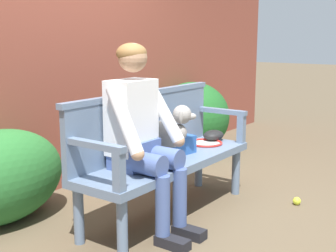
# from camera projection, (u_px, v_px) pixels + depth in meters

# --- Properties ---
(ground_plane) EXTENTS (40.00, 40.00, 0.00)m
(ground_plane) POSITION_uv_depth(u_px,v_px,m) (168.00, 215.00, 3.59)
(ground_plane) COLOR brown
(brick_garden_fence) EXTENTS (8.00, 0.30, 2.57)m
(brick_garden_fence) POSITION_uv_depth(u_px,v_px,m) (49.00, 46.00, 4.10)
(brick_garden_fence) COLOR brown
(brick_garden_fence) RESTS_ON ground
(hedge_bush_mid_left) EXTENTS (0.95, 0.87, 0.84)m
(hedge_bush_mid_left) POSITION_uv_depth(u_px,v_px,m) (192.00, 117.00, 5.48)
(hedge_bush_mid_left) COLOR #1E5B23
(hedge_bush_mid_left) RESTS_ON ground
(hedge_bush_far_right) EXTENTS (1.05, 0.64, 0.70)m
(hedge_bush_far_right) POSITION_uv_depth(u_px,v_px,m) (0.00, 177.00, 3.39)
(hedge_bush_far_right) COLOR #286B2D
(hedge_bush_far_right) RESTS_ON ground
(garden_bench) EXTENTS (1.66, 0.51, 0.46)m
(garden_bench) POSITION_uv_depth(u_px,v_px,m) (168.00, 166.00, 3.51)
(garden_bench) COLOR slate
(garden_bench) RESTS_ON ground
(bench_backrest) EXTENTS (1.70, 0.06, 0.50)m
(bench_backrest) POSITION_uv_depth(u_px,v_px,m) (145.00, 122.00, 3.58)
(bench_backrest) COLOR slate
(bench_backrest) RESTS_ON garden_bench
(bench_armrest_left_end) EXTENTS (0.06, 0.51, 0.28)m
(bench_armrest_left_end) POSITION_uv_depth(u_px,v_px,m) (103.00, 156.00, 2.78)
(bench_armrest_left_end) COLOR slate
(bench_armrest_left_end) RESTS_ON garden_bench
(bench_armrest_right_end) EXTENTS (0.06, 0.51, 0.28)m
(bench_armrest_right_end) POSITION_uv_depth(u_px,v_px,m) (229.00, 118.00, 4.04)
(bench_armrest_right_end) COLOR slate
(bench_armrest_right_end) RESTS_ON garden_bench
(person_seated) EXTENTS (0.56, 0.65, 1.33)m
(person_seated) POSITION_uv_depth(u_px,v_px,m) (141.00, 131.00, 3.17)
(person_seated) COLOR black
(person_seated) RESTS_ON ground
(dog_on_bench) EXTENTS (0.32, 0.38, 0.41)m
(dog_on_bench) POSITION_uv_depth(u_px,v_px,m) (169.00, 131.00, 3.48)
(dog_on_bench) COLOR gray
(dog_on_bench) RESTS_ON garden_bench
(tennis_racket) EXTENTS (0.33, 0.58, 0.03)m
(tennis_racket) POSITION_uv_depth(u_px,v_px,m) (203.00, 143.00, 3.97)
(tennis_racket) COLOR red
(tennis_racket) RESTS_ON garden_bench
(baseball_glove) EXTENTS (0.23, 0.19, 0.09)m
(baseball_glove) POSITION_uv_depth(u_px,v_px,m) (214.00, 135.00, 4.09)
(baseball_glove) COLOR black
(baseball_glove) RESTS_ON garden_bench
(sports_bag) EXTENTS (0.30, 0.23, 0.14)m
(sports_bag) POSITION_uv_depth(u_px,v_px,m) (176.00, 145.00, 3.62)
(sports_bag) COLOR #2856A3
(sports_bag) RESTS_ON garden_bench
(tennis_ball) EXTENTS (0.07, 0.07, 0.07)m
(tennis_ball) POSITION_uv_depth(u_px,v_px,m) (297.00, 201.00, 3.80)
(tennis_ball) COLOR #CCDB33
(tennis_ball) RESTS_ON ground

